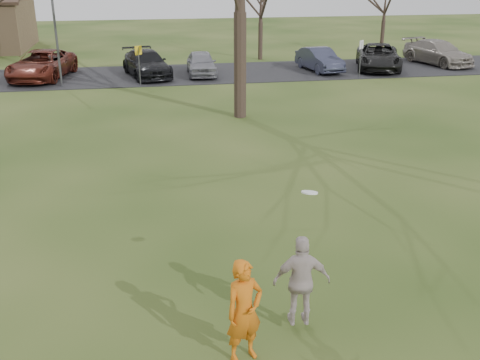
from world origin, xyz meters
name	(u,v)px	position (x,y,z in m)	size (l,w,h in m)	color
ground	(283,351)	(0.00, 0.00, 0.00)	(120.00, 120.00, 0.00)	#1E380F
parking_strip	(175,74)	(0.00, 25.00, 0.02)	(62.00, 6.50, 0.04)	black
player_defender	(244,311)	(-0.67, -0.04, 0.88)	(0.64, 0.42, 1.76)	#C86010
car_2	(42,65)	(-7.26, 24.91, 0.80)	(2.52, 5.48, 1.52)	#591F15
car_3	(147,64)	(-1.59, 24.55, 0.75)	(1.98, 4.88, 1.41)	black
car_4	(201,63)	(1.47, 24.41, 0.71)	(1.57, 3.91, 1.33)	gray
car_5	(320,60)	(8.48, 24.47, 0.70)	(1.41, 4.03, 1.33)	#2F3247
car_6	(378,57)	(12.13, 24.41, 0.78)	(2.44, 5.29, 1.47)	black
car_7	(438,52)	(16.53, 25.41, 0.77)	(2.04, 5.03, 1.46)	gray
catching_play	(302,281)	(0.43, 0.53, 0.97)	(1.01, 0.58, 2.41)	#B8A9A5
lamp_post	(53,7)	(-6.00, 22.50, 3.97)	(0.34, 0.34, 6.27)	#47474C
sign_yellow	(139,58)	(-2.00, 22.00, 1.45)	(0.35, 0.35, 2.08)	#47474C
sign_white	(361,52)	(10.00, 22.00, 1.45)	(0.35, 0.35, 2.08)	#47474C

